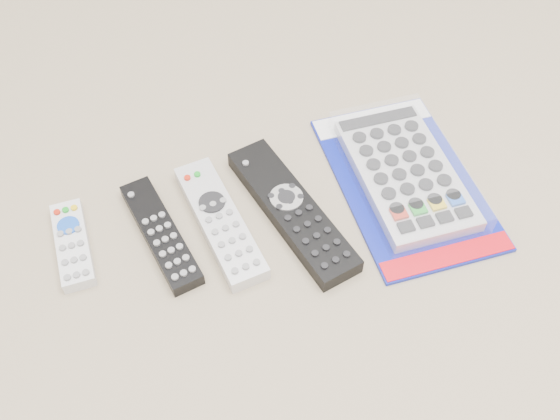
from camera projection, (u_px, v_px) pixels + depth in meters
name	position (u px, v px, depth m)	size (l,w,h in m)	color
remote_small_grey	(73.00, 244.00, 0.80)	(0.05, 0.13, 0.02)	silver
remote_slim_black	(161.00, 234.00, 0.81)	(0.06, 0.19, 0.02)	black
remote_silver_dvd	(220.00, 221.00, 0.82)	(0.06, 0.21, 0.02)	silver
remote_large_black	(292.00, 210.00, 0.83)	(0.10, 0.25, 0.03)	black
jumbo_remote_packaged	(405.00, 172.00, 0.86)	(0.21, 0.31, 0.04)	#0D1A96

